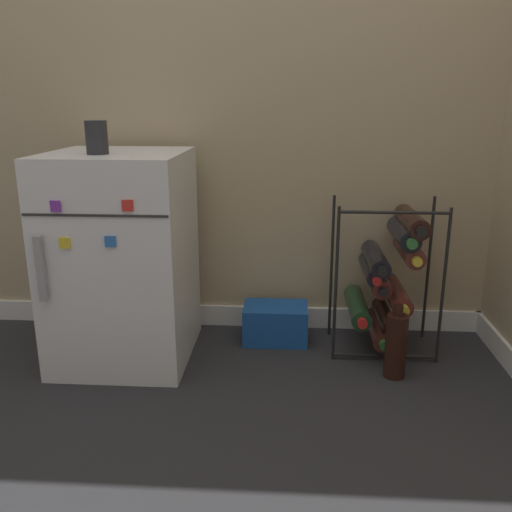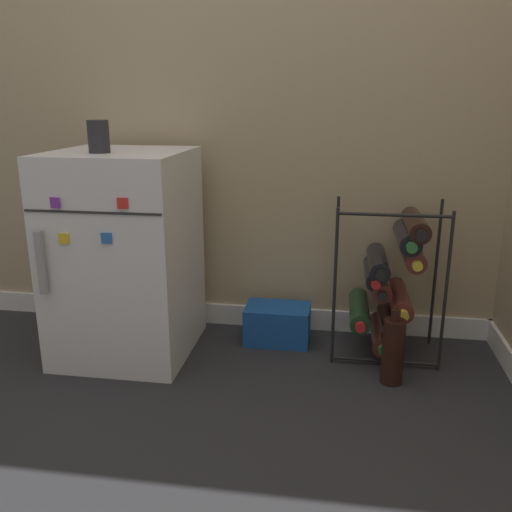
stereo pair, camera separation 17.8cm
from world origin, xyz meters
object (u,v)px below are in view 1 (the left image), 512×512
(mini_fridge, at_px, (123,258))
(soda_box, at_px, (275,323))
(fridge_top_cup, at_px, (97,138))
(loose_bottle_floor, at_px, (396,345))
(wine_rack, at_px, (387,276))

(mini_fridge, height_order, soda_box, mini_fridge)
(mini_fridge, distance_m, soda_box, 0.67)
(fridge_top_cup, xyz_separation_m, loose_bottle_floor, (1.04, -0.04, -0.72))
(mini_fridge, bearing_deg, fridge_top_cup, -112.54)
(fridge_top_cup, bearing_deg, soda_box, 21.60)
(mini_fridge, bearing_deg, wine_rack, 6.42)
(wine_rack, xyz_separation_m, soda_box, (-0.43, 0.04, -0.23))
(wine_rack, relative_size, loose_bottle_floor, 2.17)
(loose_bottle_floor, bearing_deg, fridge_top_cup, 177.99)
(mini_fridge, bearing_deg, loose_bottle_floor, -6.73)
(fridge_top_cup, bearing_deg, wine_rack, 10.66)
(fridge_top_cup, height_order, loose_bottle_floor, fridge_top_cup)
(wine_rack, height_order, soda_box, wine_rack)
(fridge_top_cup, bearing_deg, loose_bottle_floor, -2.01)
(wine_rack, xyz_separation_m, fridge_top_cup, (-1.03, -0.19, 0.53))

